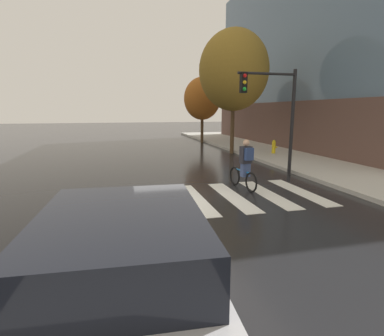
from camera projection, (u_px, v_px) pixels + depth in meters
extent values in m
plane|color=black|center=(176.00, 201.00, 8.83)|extent=(120.00, 120.00, 0.00)
cube|color=silver|center=(69.00, 208.00, 8.12)|extent=(0.55, 3.31, 0.01)
cube|color=silver|center=(114.00, 205.00, 8.41)|extent=(0.55, 3.31, 0.01)
cube|color=silver|center=(156.00, 202.00, 8.69)|extent=(0.55, 3.31, 0.01)
cube|color=silver|center=(195.00, 199.00, 8.98)|extent=(0.55, 3.31, 0.01)
cube|color=silver|center=(232.00, 196.00, 9.26)|extent=(0.55, 3.31, 0.01)
cube|color=silver|center=(267.00, 194.00, 9.54)|extent=(0.55, 3.31, 0.01)
cube|color=silver|center=(300.00, 191.00, 9.83)|extent=(0.55, 3.31, 0.01)
cube|color=#B7B7BC|center=(125.00, 285.00, 3.37)|extent=(2.15, 4.71, 0.70)
cube|color=black|center=(122.00, 238.00, 3.11)|extent=(1.79, 2.30, 0.55)
cylinder|color=black|center=(66.00, 258.00, 4.69)|extent=(0.28, 0.69, 0.68)
cylinder|color=black|center=(187.00, 248.00, 5.03)|extent=(0.28, 0.69, 0.68)
torus|color=black|center=(251.00, 182.00, 9.69)|extent=(0.15, 0.66, 0.66)
torus|color=black|center=(235.00, 176.00, 10.64)|extent=(0.15, 0.66, 0.66)
cylinder|color=#1972BF|center=(243.00, 171.00, 10.11)|extent=(0.18, 0.89, 0.05)
cylinder|color=#1972BF|center=(245.00, 170.00, 9.96)|extent=(0.04, 0.04, 0.45)
cube|color=#384772|center=(245.00, 168.00, 9.95)|extent=(0.31, 0.24, 0.56)
cube|color=#26262D|center=(246.00, 155.00, 9.86)|extent=(0.39, 0.29, 0.56)
sphere|color=tan|center=(246.00, 143.00, 9.79)|extent=(0.22, 0.22, 0.22)
cube|color=navy|center=(249.00, 154.00, 9.69)|extent=(0.30, 0.20, 0.40)
cylinder|color=black|center=(292.00, 124.00, 12.05)|extent=(0.14, 0.14, 4.20)
cylinder|color=black|center=(267.00, 74.00, 11.40)|extent=(2.40, 0.10, 0.10)
cube|color=black|center=(243.00, 83.00, 11.24)|extent=(0.24, 0.20, 0.76)
sphere|color=red|center=(245.00, 76.00, 11.09)|extent=(0.14, 0.14, 0.14)
sphere|color=gold|center=(245.00, 82.00, 11.13)|extent=(0.14, 0.14, 0.14)
sphere|color=green|center=(244.00, 89.00, 11.18)|extent=(0.14, 0.14, 0.14)
cylinder|color=gold|center=(274.00, 148.00, 17.50)|extent=(0.22, 0.22, 0.65)
sphere|color=gold|center=(274.00, 142.00, 17.43)|extent=(0.18, 0.18, 0.18)
cylinder|color=gold|center=(276.00, 147.00, 17.53)|extent=(0.12, 0.09, 0.09)
cylinder|color=#4C3823|center=(232.00, 127.00, 18.30)|extent=(0.24, 0.24, 3.31)
ellipsoid|color=olive|center=(234.00, 70.00, 17.67)|extent=(4.11, 4.11, 4.73)
cylinder|color=#4C3823|center=(202.00, 128.00, 24.70)|extent=(0.24, 0.24, 2.38)
ellipsoid|color=#A5591E|center=(202.00, 99.00, 24.25)|extent=(2.97, 2.97, 3.41)
cube|color=brown|center=(373.00, 124.00, 23.74)|extent=(17.77, 21.51, 3.20)
cube|color=slate|center=(383.00, 36.00, 22.52)|extent=(17.42, 21.08, 9.79)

